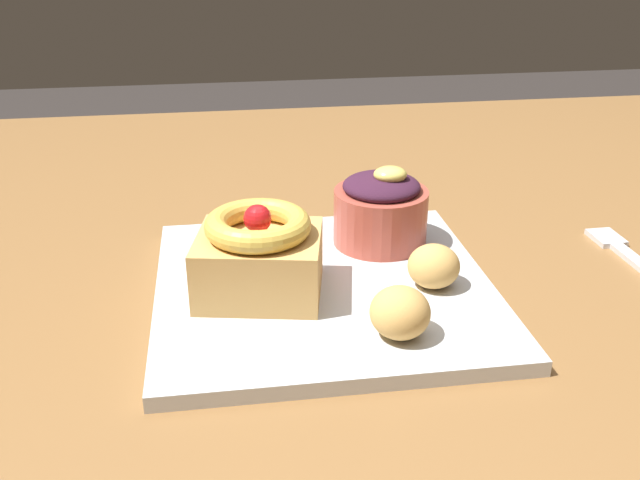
# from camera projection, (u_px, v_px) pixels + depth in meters

# --- Properties ---
(dining_table) EXTENTS (1.30, 0.93, 0.73)m
(dining_table) POSITION_uv_depth(u_px,v_px,m) (284.00, 318.00, 0.74)
(dining_table) COLOR brown
(dining_table) RESTS_ON ground_plane
(front_plate) EXTENTS (0.26, 0.26, 0.01)m
(front_plate) POSITION_uv_depth(u_px,v_px,m) (324.00, 289.00, 0.58)
(front_plate) COLOR silver
(front_plate) RESTS_ON dining_table
(cake_slice) EXTENTS (0.11, 0.10, 0.07)m
(cake_slice) POSITION_uv_depth(u_px,v_px,m) (259.00, 255.00, 0.55)
(cake_slice) COLOR tan
(cake_slice) RESTS_ON front_plate
(berry_ramekin) EXTENTS (0.08, 0.08, 0.07)m
(berry_ramekin) POSITION_uv_depth(u_px,v_px,m) (381.00, 210.00, 0.63)
(berry_ramekin) COLOR #B24C3D
(berry_ramekin) RESTS_ON front_plate
(fritter_front) EXTENTS (0.04, 0.04, 0.04)m
(fritter_front) POSITION_uv_depth(u_px,v_px,m) (400.00, 312.00, 0.50)
(fritter_front) COLOR tan
(fritter_front) RESTS_ON front_plate
(fritter_middle) EXTENTS (0.04, 0.04, 0.03)m
(fritter_middle) POSITION_uv_depth(u_px,v_px,m) (434.00, 266.00, 0.56)
(fritter_middle) COLOR tan
(fritter_middle) RESTS_ON front_plate
(fork) EXTENTS (0.03, 0.13, 0.00)m
(fork) POSITION_uv_depth(u_px,v_px,m) (626.00, 254.00, 0.65)
(fork) COLOR silver
(fork) RESTS_ON dining_table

